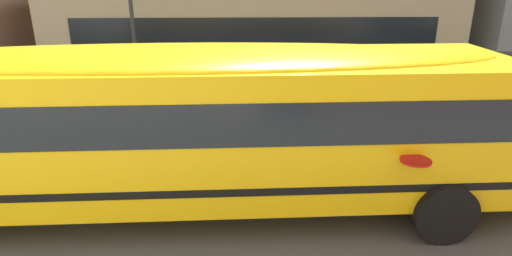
{
  "coord_description": "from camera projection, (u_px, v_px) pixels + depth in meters",
  "views": [
    {
      "loc": [
        2.84,
        -8.71,
        4.27
      ],
      "look_at": [
        3.09,
        -0.75,
        1.33
      ],
      "focal_mm": 29.91,
      "sensor_mm": 36.0,
      "label": 1
    }
  ],
  "objects": [
    {
      "name": "lane_centreline",
      "position": [
        117.0,
        173.0,
        9.56
      ],
      "size": [
        110.0,
        0.16,
        0.01
      ],
      "primitive_type": "cube",
      "color": "silver",
      "rests_on": "ground_plane"
    },
    {
      "name": "school_bus",
      "position": [
        192.0,
        117.0,
        7.58
      ],
      "size": [
        13.75,
        3.26,
        3.06
      ],
      "rotation": [
        0.0,
        0.0,
        0.02
      ],
      "color": "yellow",
      "rests_on": "ground_plane"
    },
    {
      "name": "sidewalk_far",
      "position": [
        171.0,
        86.0,
        16.78
      ],
      "size": [
        120.0,
        3.0,
        0.01
      ],
      "primitive_type": "cube",
      "color": "gray",
      "rests_on": "ground_plane"
    },
    {
      "name": "ground_plane",
      "position": [
        118.0,
        173.0,
        9.56
      ],
      "size": [
        400.0,
        400.0,
        0.0
      ],
      "primitive_type": "plane",
      "color": "#54514F"
    }
  ]
}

